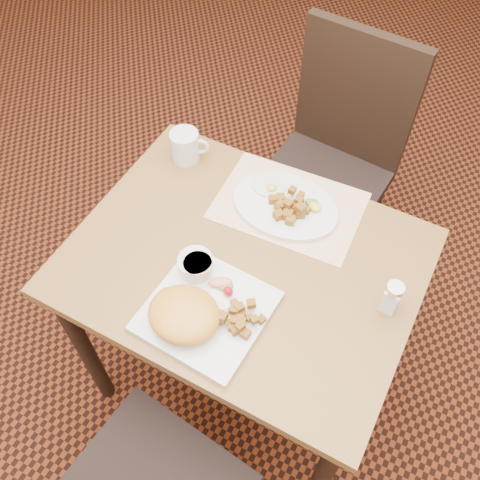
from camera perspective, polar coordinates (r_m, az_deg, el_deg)
name	(u,v)px	position (r m, az deg, el deg)	size (l,w,h in m)	color
ground	(242,371)	(2.06, 0.26, -13.78)	(8.00, 8.00, 0.00)	black
table	(243,281)	(1.49, 0.35, -4.40)	(0.90, 0.70, 0.75)	olive
chair_far	(334,154)	(1.97, 10.01, 9.02)	(0.45, 0.46, 0.97)	black
placemat	(289,205)	(1.51, 5.22, 3.69)	(0.40, 0.28, 0.00)	white
plate_square	(207,311)	(1.31, -3.57, -7.60)	(0.28, 0.28, 0.02)	silver
plate_oval	(285,206)	(1.50, 4.84, 3.63)	(0.30, 0.23, 0.02)	silver
hollandaise_mound	(184,314)	(1.27, -6.04, -7.88)	(0.18, 0.16, 0.06)	gold
ramekin	(196,265)	(1.34, -4.74, -2.64)	(0.09, 0.09, 0.05)	silver
garnish_sq	(223,285)	(1.33, -1.81, -4.83)	(0.08, 0.06, 0.03)	#387223
fried_egg	(270,185)	(1.53, 3.19, 5.93)	(0.10, 0.10, 0.02)	white
garnish_ov	(314,205)	(1.49, 7.88, 3.70)	(0.06, 0.05, 0.02)	#387223
salt_shaker	(391,297)	(1.33, 15.86, -5.89)	(0.04, 0.04, 0.10)	white
coffee_mug	(186,146)	(1.61, -5.80, 9.94)	(0.11, 0.08, 0.10)	silver
home_fries_sq	(238,319)	(1.27, -0.20, -8.38)	(0.11, 0.10, 0.04)	#935D17
home_fries_ov	(289,207)	(1.47, 5.28, 3.49)	(0.12, 0.11, 0.04)	#935D17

